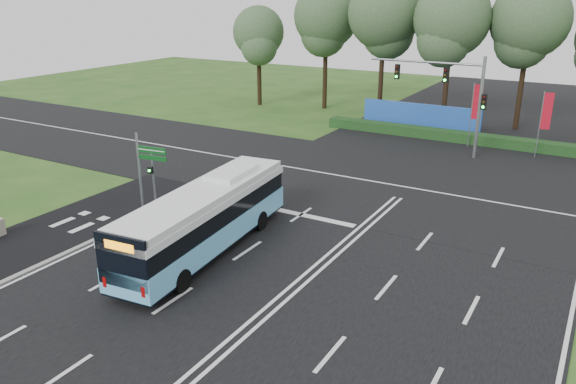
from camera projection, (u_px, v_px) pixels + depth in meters
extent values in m
plane|color=#25501A|center=(312.00, 269.00, 23.67)|extent=(120.00, 120.00, 0.00)
cube|color=black|center=(312.00, 268.00, 23.67)|extent=(20.00, 120.00, 0.04)
cube|color=black|center=(406.00, 187.00, 33.43)|extent=(120.00, 14.00, 0.05)
cube|color=black|center=(55.00, 233.00, 27.14)|extent=(5.00, 18.00, 0.06)
cube|color=gray|center=(90.00, 243.00, 25.99)|extent=(0.25, 18.00, 0.12)
cube|color=#69C1F5|center=(207.00, 231.00, 24.94)|extent=(3.36, 11.26, 1.02)
cube|color=black|center=(207.00, 240.00, 25.10)|extent=(3.34, 11.20, 0.28)
cube|color=black|center=(206.00, 212.00, 24.63)|extent=(3.26, 11.08, 0.88)
cube|color=white|center=(205.00, 200.00, 24.45)|extent=(3.36, 11.26, 0.32)
cube|color=white|center=(205.00, 193.00, 24.34)|extent=(3.28, 10.81, 0.32)
cube|color=white|center=(231.00, 172.00, 26.22)|extent=(1.74, 2.90, 0.23)
cube|color=black|center=(122.00, 262.00, 19.93)|extent=(2.24, 0.33, 2.03)
cube|color=orange|center=(119.00, 246.00, 19.67)|extent=(1.29, 0.18, 0.32)
cylinder|color=black|center=(223.00, 214.00, 28.23)|extent=(0.35, 0.98, 0.96)
cylinder|color=black|center=(261.00, 221.00, 27.38)|extent=(0.35, 0.98, 0.96)
cylinder|color=black|center=(137.00, 270.00, 22.53)|extent=(0.35, 0.98, 0.96)
cylinder|color=black|center=(182.00, 281.00, 21.69)|extent=(0.35, 0.98, 0.96)
cylinder|color=gray|center=(154.00, 180.00, 29.85)|extent=(0.13, 0.13, 3.17)
cube|color=black|center=(151.00, 170.00, 29.50)|extent=(0.29, 0.22, 0.36)
sphere|color=#19F233|center=(149.00, 171.00, 29.42)|extent=(0.13, 0.13, 0.13)
cylinder|color=gray|center=(140.00, 176.00, 28.37)|extent=(0.13, 0.13, 4.46)
cube|color=#0C4617|center=(151.00, 150.00, 27.57)|extent=(1.67, 0.27, 0.33)
cube|color=#0C4617|center=(152.00, 158.00, 27.70)|extent=(1.67, 0.27, 0.25)
cube|color=white|center=(151.00, 150.00, 27.54)|extent=(1.55, 0.20, 0.04)
cylinder|color=gray|center=(471.00, 115.00, 41.51)|extent=(0.07, 0.07, 4.79)
cube|color=red|center=(477.00, 102.00, 41.09)|extent=(0.63, 0.21, 2.56)
cylinder|color=gray|center=(540.00, 125.00, 38.63)|extent=(0.07, 0.07, 4.71)
cube|color=red|center=(547.00, 111.00, 38.23)|extent=(0.61, 0.24, 2.51)
cylinder|color=gray|center=(479.00, 109.00, 38.23)|extent=(0.24, 0.24, 7.00)
cylinder|color=gray|center=(425.00, 62.00, 39.15)|extent=(8.00, 0.16, 0.16)
cube|color=black|center=(446.00, 75.00, 38.71)|extent=(0.32, 0.28, 1.05)
cube|color=black|center=(397.00, 72.00, 40.37)|extent=(0.32, 0.28, 1.05)
cube|color=black|center=(484.00, 102.00, 37.95)|extent=(0.32, 0.28, 1.05)
cube|color=#133617|center=(460.00, 137.00, 43.48)|extent=(22.00, 1.20, 0.80)
cube|color=blue|center=(420.00, 117.00, 47.17)|extent=(10.00, 0.30, 2.20)
cylinder|color=black|center=(259.00, 71.00, 56.90)|extent=(0.44, 0.44, 6.90)
sphere|color=#334E2E|center=(258.00, 32.00, 55.62)|extent=(5.08, 5.08, 5.08)
cylinder|color=black|center=(325.00, 65.00, 54.91)|extent=(0.44, 0.44, 8.45)
sphere|color=#334E2E|center=(326.00, 15.00, 53.34)|extent=(6.23, 6.23, 6.23)
cylinder|color=black|center=(381.00, 69.00, 51.03)|extent=(0.44, 0.44, 8.80)
sphere|color=#334E2E|center=(385.00, 13.00, 49.40)|extent=(6.48, 6.48, 6.48)
cylinder|color=black|center=(447.00, 77.00, 47.47)|extent=(0.44, 0.44, 8.50)
sphere|color=#334E2E|center=(452.00, 19.00, 45.89)|extent=(6.27, 6.27, 6.27)
cylinder|color=black|center=(522.00, 79.00, 46.22)|extent=(0.44, 0.44, 8.50)
sphere|color=#334E2E|center=(530.00, 19.00, 44.63)|extent=(6.27, 6.27, 6.27)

